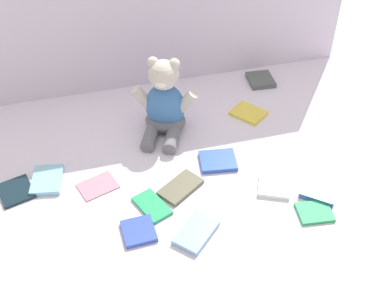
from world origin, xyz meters
name	(u,v)px	position (x,y,z in m)	size (l,w,h in m)	color
ground_plane	(188,147)	(0.00, 0.00, 0.00)	(3.20, 3.20, 0.00)	silver
backdrop_drape	(157,1)	(0.00, 0.43, 0.34)	(1.49, 0.03, 0.68)	silver
teddy_bear	(164,105)	(-0.05, 0.12, 0.10)	(0.23, 0.24, 0.28)	#3F72B2
book_case_0	(248,113)	(0.26, 0.12, 0.01)	(0.09, 0.11, 0.01)	yellow
book_case_1	(47,180)	(-0.47, -0.05, 0.01)	(0.09, 0.12, 0.02)	#84C0D9
book_case_2	(181,187)	(-0.07, -0.18, 0.01)	(0.08, 0.14, 0.01)	#5D5B44
book_case_3	(16,191)	(-0.57, -0.07, 0.01)	(0.10, 0.11, 0.01)	#132630
book_case_4	(261,80)	(0.38, 0.31, 0.01)	(0.10, 0.11, 0.02)	#4D5551
book_case_5	(152,206)	(-0.17, -0.23, 0.01)	(0.07, 0.12, 0.01)	#249E5D
book_case_6	(274,186)	(0.21, -0.25, 0.01)	(0.10, 0.10, 0.01)	white
book_case_7	(319,191)	(0.33, -0.31, 0.01)	(0.10, 0.10, 0.02)	#3162AB
book_case_8	(196,232)	(-0.08, -0.37, 0.01)	(0.08, 0.13, 0.02)	#83B0DF
book_case_9	(315,212)	(0.28, -0.38, 0.01)	(0.08, 0.10, 0.01)	#28A15B
book_case_10	(139,231)	(-0.23, -0.32, 0.01)	(0.09, 0.09, 0.01)	blue
book_case_11	(218,161)	(0.07, -0.10, 0.01)	(0.10, 0.12, 0.02)	blue
book_case_12	(98,185)	(-0.32, -0.11, 0.00)	(0.09, 0.11, 0.01)	#BF7D91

